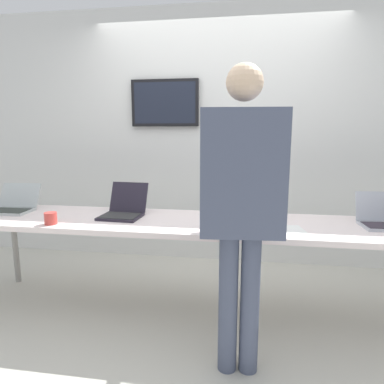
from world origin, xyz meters
TOP-DOWN VIEW (x-y plane):
  - ground at (0.00, 0.00)m, footprint 8.00×8.00m
  - back_wall at (-0.01, 1.13)m, footprint 8.00×0.11m
  - workbench at (0.00, 0.00)m, footprint 3.77×0.70m
  - laptop_station_0 at (-1.64, 0.09)m, footprint 0.36×0.35m
  - laptop_station_1 at (-0.65, 0.07)m, footprint 0.33×0.37m
  - laptop_station_2 at (0.31, 0.08)m, footprint 0.34×0.36m
  - laptop_station_3 at (1.27, 0.07)m, footprint 0.32×0.31m
  - person at (0.28, -0.62)m, footprint 0.47×0.61m
  - coffee_mug at (-1.09, -0.25)m, footprint 0.09×0.09m
  - paper_sheet at (0.61, -0.17)m, footprint 0.26×0.33m

SIDE VIEW (x-z plane):
  - ground at x=0.00m, z-range -0.04..0.00m
  - workbench at x=0.00m, z-range 0.32..1.05m
  - paper_sheet at x=0.61m, z-range 0.73..0.73m
  - coffee_mug at x=-1.09m, z-range 0.73..0.81m
  - laptop_station_0 at x=-1.64m, z-range 0.67..0.89m
  - laptop_station_3 at x=1.27m, z-range 0.66..0.89m
  - laptop_station_2 at x=0.31m, z-range 0.66..0.90m
  - laptop_station_1 at x=-0.65m, z-range 0.66..0.91m
  - person at x=0.28m, z-range 0.19..1.92m
  - back_wall at x=-0.01m, z-range 0.01..2.65m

